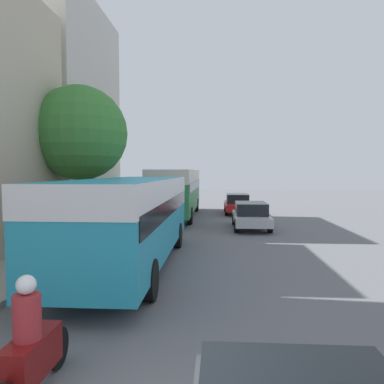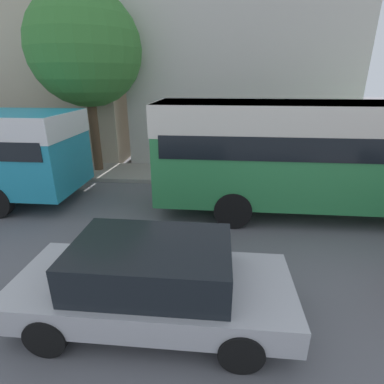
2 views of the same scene
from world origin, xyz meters
name	(u,v)px [view 1 (image 1 of 2)]	position (x,y,z in m)	size (l,w,h in m)	color
building_far_terrace	(50,115)	(-9.19, 19.16, 6.44)	(5.98, 9.44, 12.88)	beige
bus_lead	(131,209)	(-1.93, 8.95, 1.86)	(2.61, 10.11, 2.84)	teal
bus_following	(177,187)	(-1.88, 22.27, 2.06)	(2.52, 11.31, 3.18)	#2D8447
motorcycle_behind_lead	(30,351)	(-1.66, 1.87, 0.68)	(0.38, 2.24, 1.73)	maroon
car_far_curb	(237,203)	(2.29, 24.58, 0.76)	(1.84, 4.58, 1.44)	red
car_distant	(251,215)	(2.64, 17.37, 0.74)	(1.90, 4.46, 1.41)	#B7B7BC
street_tree	(80,134)	(-5.21, 13.32, 4.74)	(4.14, 4.14, 6.68)	brown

